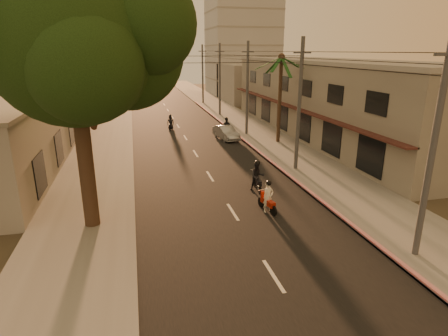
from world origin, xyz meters
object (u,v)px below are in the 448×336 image
Objects in this scene: scooter_mid_a at (257,177)px; scooter_far_a at (171,123)px; scooter_mid_b at (226,128)px; parked_car at (226,133)px; broadleaf_tree at (82,42)px; scooter_red at (268,198)px; palm_tree at (281,62)px.

scooter_mid_a is 19.86m from scooter_far_a.
scooter_mid_b is at bearing 88.04° from scooter_mid_a.
scooter_far_a is 7.52m from parked_car.
broadleaf_tree is at bearing -91.56° from scooter_far_a.
scooter_red is (8.42, -0.50, -7.70)m from broadleaf_tree.
palm_tree reaches higher than scooter_mid_a.
palm_tree reaches higher than scooter_mid_b.
broadleaf_tree is 1.48× the size of palm_tree.
scooter_mid_b is at bearing 58.65° from broadleaf_tree.
palm_tree is (14.61, 13.86, -1.33)m from broadleaf_tree.
scooter_mid_b is at bearing 71.63° from scooter_red.
scooter_mid_b reaches higher than scooter_far_a.
scooter_mid_a is at bearing -67.95° from scooter_far_a.
scooter_mid_b reaches higher than scooter_mid_a.
scooter_far_a is at bearing 75.76° from broadleaf_tree.
parked_car is at bearing -107.85° from scooter_mid_b.
broadleaf_tree is at bearing 165.24° from scooter_red.
palm_tree is at bearing -30.52° from scooter_far_a.
parked_car is (1.91, 16.88, -0.13)m from scooter_red.
scooter_far_a is at bearing 136.80° from palm_tree.
palm_tree reaches higher than scooter_red.
scooter_mid_a is at bearing -105.44° from parked_car.
scooter_red is 22.93m from scooter_far_a.
broadleaf_tree is 21.77m from scooter_mid_b.
parked_car is (10.32, 16.38, -7.84)m from broadleaf_tree.
broadleaf_tree is at bearing -123.59° from scooter_mid_b.
palm_tree is at bearing 67.61° from scooter_mid_a.
palm_tree is 4.28× the size of scooter_mid_a.
palm_tree is at bearing 43.48° from broadleaf_tree.
scooter_red is at bearing -113.35° from palm_tree.
scooter_far_a is (-4.96, 4.85, -0.13)m from scooter_mid_b.
scooter_mid_b is (-4.00, 3.57, -6.29)m from palm_tree.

